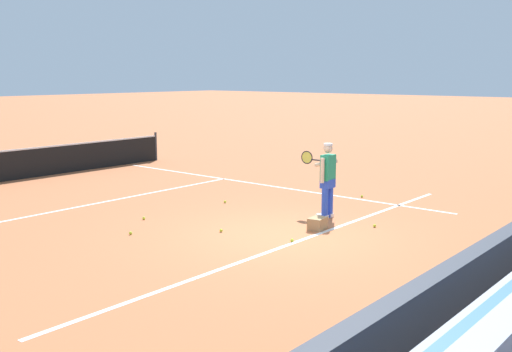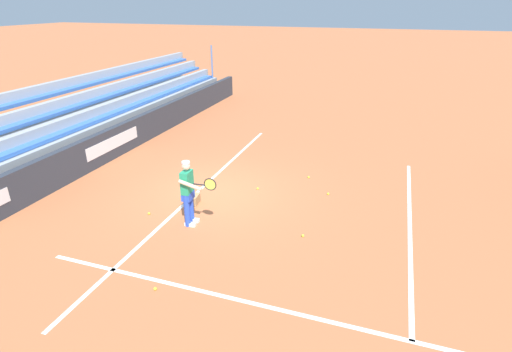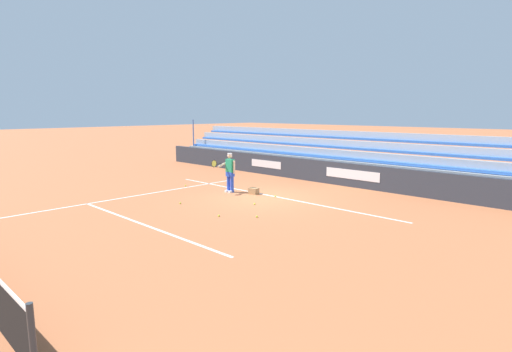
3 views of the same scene
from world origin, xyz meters
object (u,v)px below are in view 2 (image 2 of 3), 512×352
(tennis_player, at_px, (189,192))
(tennis_ball_far_left, at_px, (149,213))
(ball_box_cardboard, at_px, (193,199))
(tennis_ball_midcourt, at_px, (328,194))
(tennis_ball_far_right, at_px, (155,289))
(tennis_ball_by_box, at_px, (309,177))
(tennis_ball_on_baseline, at_px, (205,186))
(tennis_ball_stray_back, at_px, (258,189))
(tennis_ball_toward_net, at_px, (303,236))

(tennis_player, distance_m, tennis_ball_far_left, 1.55)
(ball_box_cardboard, bearing_deg, tennis_ball_midcourt, 116.95)
(tennis_player, relative_size, tennis_ball_far_right, 25.98)
(tennis_ball_by_box, bearing_deg, tennis_ball_on_baseline, -59.43)
(tennis_ball_on_baseline, relative_size, tennis_ball_stray_back, 1.00)
(tennis_ball_on_baseline, relative_size, tennis_ball_toward_net, 1.00)
(tennis_ball_midcourt, distance_m, tennis_ball_far_left, 5.13)
(tennis_player, bearing_deg, tennis_ball_far_right, 11.82)
(tennis_ball_far_right, xyz_separation_m, tennis_ball_far_left, (-2.60, -1.81, 0.00))
(tennis_ball_far_right, bearing_deg, tennis_ball_far_left, -145.10)
(tennis_ball_far_right, height_order, tennis_ball_by_box, same)
(tennis_ball_stray_back, bearing_deg, tennis_ball_by_box, 136.46)
(tennis_ball_stray_back, relative_size, tennis_ball_far_right, 1.00)
(tennis_ball_on_baseline, distance_m, tennis_ball_far_right, 4.80)
(ball_box_cardboard, bearing_deg, tennis_ball_on_baseline, -172.15)
(tennis_ball_midcourt, bearing_deg, ball_box_cardboard, -63.05)
(tennis_ball_on_baseline, relative_size, tennis_ball_by_box, 1.00)
(tennis_ball_midcourt, bearing_deg, tennis_player, -47.41)
(tennis_player, distance_m, tennis_ball_on_baseline, 2.37)
(tennis_player, xyz_separation_m, tennis_ball_stray_back, (-2.47, 0.98, -0.86))
(ball_box_cardboard, xyz_separation_m, tennis_ball_toward_net, (0.70, 3.31, -0.10))
(tennis_ball_midcourt, height_order, tennis_ball_by_box, same)
(tennis_ball_stray_back, xyz_separation_m, tennis_ball_by_box, (-1.35, 1.28, 0.00))
(tennis_ball_on_baseline, relative_size, tennis_ball_far_right, 1.00)
(tennis_player, xyz_separation_m, ball_box_cardboard, (-1.02, -0.45, -0.76))
(tennis_player, xyz_separation_m, tennis_ball_by_box, (-3.82, 2.25, -0.86))
(tennis_ball_far_right, relative_size, tennis_ball_toward_net, 1.00)
(tennis_ball_far_right, height_order, tennis_ball_toward_net, same)
(tennis_player, height_order, tennis_ball_by_box, tennis_player)
(tennis_ball_midcourt, distance_m, tennis_ball_stray_back, 2.11)
(tennis_ball_far_right, relative_size, tennis_ball_far_left, 1.00)
(tennis_ball_midcourt, bearing_deg, tennis_ball_far_left, -57.69)
(tennis_ball_midcourt, bearing_deg, tennis_ball_stray_back, -80.79)
(tennis_ball_far_right, distance_m, tennis_ball_toward_net, 3.69)
(ball_box_cardboard, xyz_separation_m, tennis_ball_far_right, (3.56, 0.98, -0.10))
(ball_box_cardboard, height_order, tennis_ball_far_left, ball_box_cardboard)
(tennis_player, height_order, tennis_ball_midcourt, tennis_player)
(tennis_ball_midcourt, distance_m, tennis_ball_toward_net, 2.49)
(tennis_ball_far_right, bearing_deg, ball_box_cardboard, -164.54)
(tennis_ball_on_baseline, distance_m, tennis_ball_by_box, 3.32)
(tennis_ball_far_left, bearing_deg, tennis_ball_on_baseline, 161.84)
(ball_box_cardboard, xyz_separation_m, tennis_ball_on_baseline, (-1.10, -0.15, -0.10))
(ball_box_cardboard, bearing_deg, tennis_player, 23.90)
(tennis_ball_stray_back, relative_size, tennis_ball_far_left, 1.00)
(tennis_player, relative_size, tennis_ball_on_baseline, 25.98)
(ball_box_cardboard, relative_size, tennis_ball_on_baseline, 6.06)
(tennis_ball_far_right, bearing_deg, tennis_ball_on_baseline, -166.30)
(tennis_player, bearing_deg, tennis_ball_toward_net, 96.46)
(tennis_ball_by_box, bearing_deg, tennis_ball_midcourt, 38.54)
(tennis_ball_stray_back, xyz_separation_m, tennis_ball_far_left, (2.41, -2.26, 0.00))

